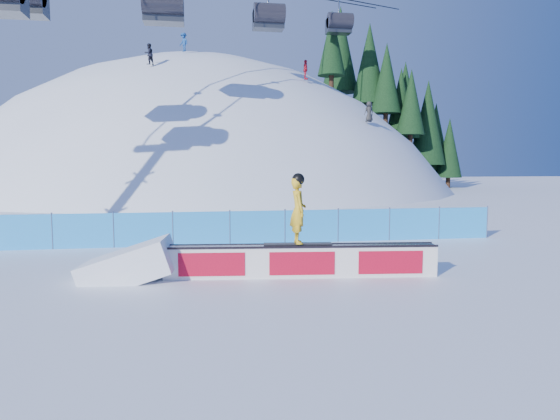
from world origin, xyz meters
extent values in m
plane|color=white|center=(0.00, 0.00, 0.00)|extent=(160.00, 160.00, 0.00)
sphere|color=white|center=(0.00, 42.00, -18.00)|extent=(64.00, 64.00, 64.00)
cylinder|color=#301E13|center=(14.91, 37.04, 10.48)|extent=(0.50, 0.50, 1.40)
cone|color=black|center=(14.91, 37.04, 15.62)|extent=(4.00, 4.00, 9.09)
cylinder|color=#301E13|center=(16.09, 37.01, 9.81)|extent=(0.50, 0.50, 1.40)
cone|color=black|center=(16.09, 37.01, 13.59)|extent=(2.80, 2.80, 6.35)
cylinder|color=#301E13|center=(16.04, 38.08, 10.01)|extent=(0.50, 0.50, 1.40)
cone|color=black|center=(16.04, 38.08, 14.84)|extent=(3.72, 3.72, 8.46)
cylinder|color=#301E13|center=(19.73, 39.60, 7.68)|extent=(0.50, 0.50, 1.40)
cone|color=black|center=(19.73, 39.60, 13.04)|extent=(4.19, 4.19, 9.52)
cylinder|color=#301E13|center=(21.09, 37.96, 6.33)|extent=(0.50, 0.50, 1.40)
cone|color=black|center=(21.09, 37.96, 10.03)|extent=(2.73, 2.73, 6.19)
cylinder|color=#301E13|center=(23.49, 38.20, 3.99)|extent=(0.50, 0.50, 1.40)
cone|color=black|center=(23.49, 38.20, 8.08)|extent=(3.07, 3.07, 6.97)
cylinder|color=#301E13|center=(22.76, 42.32, 5.09)|extent=(0.50, 0.50, 1.40)
cone|color=black|center=(22.76, 42.32, 9.22)|extent=(3.11, 3.11, 7.06)
cylinder|color=#301E13|center=(25.36, 37.01, 1.46)|extent=(0.50, 0.50, 1.40)
cone|color=black|center=(25.36, 37.01, 6.73)|extent=(4.11, 4.11, 9.33)
cylinder|color=#301E13|center=(28.93, 36.52, 0.60)|extent=(0.50, 0.50, 1.40)
cone|color=black|center=(28.93, 36.52, 4.88)|extent=(3.24, 3.24, 7.36)
cylinder|color=#301E13|center=(28.26, 41.81, 0.60)|extent=(0.50, 0.50, 1.40)
cone|color=black|center=(28.26, 41.81, 5.03)|extent=(3.37, 3.37, 7.67)
cube|color=#2494EC|center=(0.00, 4.50, 0.60)|extent=(22.00, 0.03, 1.20)
cylinder|color=#3A4669|center=(-5.00, 4.50, 0.65)|extent=(0.05, 0.05, 1.30)
cylinder|color=#3A4669|center=(-3.00, 4.50, 0.65)|extent=(0.05, 0.05, 1.30)
cylinder|color=#3A4669|center=(-1.00, 4.50, 0.65)|extent=(0.05, 0.05, 1.30)
cylinder|color=#3A4669|center=(1.00, 4.50, 0.65)|extent=(0.05, 0.05, 1.30)
cylinder|color=#3A4669|center=(3.00, 4.50, 0.65)|extent=(0.05, 0.05, 1.30)
cylinder|color=#3A4669|center=(5.00, 4.50, 0.65)|extent=(0.05, 0.05, 1.30)
cylinder|color=#3A4669|center=(7.00, 4.50, 0.65)|extent=(0.05, 0.05, 1.30)
cylinder|color=#3A4669|center=(9.00, 4.50, 0.65)|extent=(0.05, 0.05, 1.30)
cylinder|color=#3A4669|center=(11.00, 4.50, 0.65)|extent=(0.05, 0.05, 1.30)
cylinder|color=#222128|center=(-2.00, 17.93, 12.36)|extent=(2.40, 1.50, 1.50)
cylinder|color=#222128|center=(5.50, 26.13, 14.40)|extent=(2.40, 1.50, 1.50)
cylinder|color=#222128|center=(13.75, 35.15, 16.64)|extent=(2.40, 1.50, 1.50)
cube|color=white|center=(2.49, -0.86, 0.39)|extent=(7.00, 1.16, 0.79)
cube|color=#9395A0|center=(2.49, -0.86, 0.80)|extent=(6.94, 1.18, 0.03)
cube|color=black|center=(2.47, -1.09, 0.81)|extent=(6.96, 0.75, 0.05)
cube|color=black|center=(2.52, -0.63, 0.81)|extent=(6.96, 0.75, 0.05)
cube|color=red|center=(2.47, -1.09, 0.39)|extent=(6.61, 0.71, 0.59)
cube|color=red|center=(2.52, -0.64, 0.39)|extent=(6.61, 0.71, 0.59)
cube|color=black|center=(2.41, -0.85, 0.86)|extent=(1.77, 0.50, 0.03)
imported|color=gold|center=(2.41, -0.85, 1.72)|extent=(0.42, 0.63, 1.69)
sphere|color=black|center=(2.41, -0.85, 2.51)|extent=(0.32, 0.32, 0.32)
imported|color=black|center=(-3.79, 28.13, 11.41)|extent=(1.01, 1.01, 1.65)
imported|color=red|center=(9.13, 29.55, 10.85)|extent=(0.50, 1.00, 1.65)
imported|color=navy|center=(-1.23, 34.04, 13.79)|extent=(1.14, 1.22, 1.65)
imported|color=#272727|center=(13.73, 26.23, 7.05)|extent=(0.92, 0.72, 1.65)
camera|label=1|loc=(-0.08, -13.24, 2.95)|focal=32.00mm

